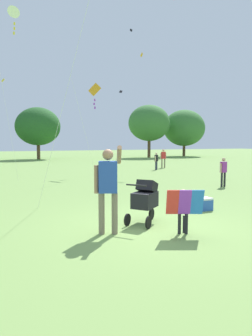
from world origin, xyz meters
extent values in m
plane|color=#75994C|center=(0.00, 0.00, 0.00)|extent=(120.00, 120.00, 0.00)
cylinder|color=brown|center=(1.92, 29.13, 0.81)|extent=(0.36, 0.36, 1.62)
ellipsoid|color=#235623|center=(1.92, 29.13, 3.53)|extent=(4.79, 4.31, 4.07)
cylinder|color=brown|center=(14.65, 27.62, 1.05)|extent=(0.36, 0.36, 2.09)
ellipsoid|color=#387033|center=(14.65, 27.62, 4.11)|extent=(5.04, 4.54, 4.29)
cylinder|color=brown|center=(20.40, 28.72, 0.73)|extent=(0.36, 0.36, 1.46)
ellipsoid|color=#387033|center=(20.40, 28.72, 3.66)|extent=(5.51, 4.96, 4.68)
cylinder|color=#232328|center=(0.40, -0.78, 0.23)|extent=(0.07, 0.07, 0.46)
cylinder|color=#232328|center=(0.27, -0.72, 0.23)|extent=(0.07, 0.07, 0.46)
cube|color=black|center=(0.33, -0.75, 0.63)|extent=(0.23, 0.20, 0.35)
cylinder|color=tan|center=(0.45, -0.80, 0.61)|extent=(0.05, 0.05, 0.31)
cylinder|color=tan|center=(0.22, -0.70, 0.61)|extent=(0.05, 0.05, 0.31)
sphere|color=tan|center=(0.33, -0.75, 0.88)|extent=(0.12, 0.12, 0.12)
cube|color=blue|center=(0.49, -1.02, 0.70)|extent=(0.30, 0.27, 0.52)
cube|color=purple|center=(0.26, -0.92, 0.70)|extent=(0.30, 0.27, 0.52)
cube|color=red|center=(0.03, -0.82, 0.70)|extent=(0.30, 0.27, 0.52)
cube|color=black|center=(0.25, -0.94, 0.25)|extent=(0.08, 0.04, 0.36)
cylinder|color=#7F705B|center=(-1.21, -0.07, 0.43)|extent=(0.13, 0.13, 0.87)
cylinder|color=#7F705B|center=(-0.96, -0.17, 0.43)|extent=(0.13, 0.13, 0.87)
cube|color=#284CA8|center=(-1.08, -0.12, 1.19)|extent=(0.44, 0.35, 0.65)
cylinder|color=#A37556|center=(-1.31, -0.04, 1.15)|extent=(0.09, 0.09, 0.58)
cylinder|color=#A37556|center=(-0.81, -0.07, 1.64)|extent=(0.27, 0.53, 0.41)
sphere|color=#A37556|center=(-1.08, -0.12, 1.65)|extent=(0.22, 0.22, 0.22)
cylinder|color=black|center=(0.32, 0.59, 0.14)|extent=(0.24, 0.21, 0.28)
cylinder|color=black|center=(-0.46, 0.29, 0.14)|extent=(0.24, 0.21, 0.28)
cylinder|color=black|center=(-0.14, -0.11, 0.14)|extent=(0.24, 0.21, 0.28)
cube|color=black|center=(0.00, 0.33, 0.56)|extent=(0.77, 0.74, 0.36)
cube|color=black|center=(0.10, 0.41, 0.86)|extent=(0.58, 0.58, 0.35)
cylinder|color=black|center=(-0.36, 0.04, 0.96)|extent=(0.33, 0.40, 0.04)
cylinder|color=silver|center=(-1.44, 1.56, 3.43)|extent=(1.21, 3.08, 6.86)
cone|color=white|center=(-1.92, 10.12, 8.01)|extent=(0.72, 0.66, 0.45)
cube|color=yellow|center=(-1.90, 10.14, 7.47)|extent=(0.08, 0.05, 0.14)
cube|color=yellow|center=(-1.91, 10.14, 7.25)|extent=(0.08, 0.05, 0.14)
cube|color=yellow|center=(-1.93, 10.13, 7.03)|extent=(0.08, 0.06, 0.14)
cylinder|color=silver|center=(-2.50, 9.32, 3.92)|extent=(1.17, 1.61, 7.85)
cube|color=#F4A319|center=(2.57, 11.69, 4.93)|extent=(0.51, 0.90, 0.87)
cube|color=purple|center=(2.57, 11.68, 4.32)|extent=(0.09, 0.07, 0.14)
cube|color=purple|center=(2.53, 11.70, 4.10)|extent=(0.09, 0.08, 0.14)
cube|color=purple|center=(2.58, 11.70, 3.88)|extent=(0.09, 0.07, 0.14)
cylinder|color=silver|center=(1.45, 9.97, 2.37)|extent=(2.25, 3.46, 4.74)
cube|color=black|center=(12.98, 29.17, 15.10)|extent=(0.38, 0.16, 0.40)
cube|color=#F4A319|center=(13.28, 26.98, 11.74)|extent=(0.45, 0.29, 0.53)
cube|color=yellow|center=(-1.91, 20.73, 6.66)|extent=(0.25, 0.31, 0.35)
cube|color=black|center=(8.62, 22.06, 6.64)|extent=(0.37, 0.31, 0.28)
cylinder|color=#33384C|center=(7.09, 12.47, 0.29)|extent=(0.08, 0.08, 0.58)
cylinder|color=#33384C|center=(7.24, 12.58, 0.29)|extent=(0.08, 0.08, 0.58)
cube|color=black|center=(7.17, 12.52, 0.80)|extent=(0.30, 0.28, 0.44)
cylinder|color=beige|center=(7.04, 12.43, 0.77)|extent=(0.06, 0.06, 0.39)
cylinder|color=beige|center=(7.29, 12.62, 0.77)|extent=(0.06, 0.06, 0.39)
sphere|color=beige|center=(7.17, 12.52, 1.11)|extent=(0.15, 0.15, 0.15)
cylinder|color=#7F705B|center=(8.52, 13.69, 0.34)|extent=(0.10, 0.10, 0.67)
cylinder|color=#7F705B|center=(8.31, 13.73, 0.34)|extent=(0.10, 0.10, 0.67)
cube|color=red|center=(8.41, 13.71, 0.93)|extent=(0.32, 0.23, 0.50)
cylinder|color=tan|center=(8.59, 13.68, 0.89)|extent=(0.07, 0.07, 0.45)
cylinder|color=tan|center=(8.23, 13.75, 0.89)|extent=(0.07, 0.07, 0.45)
sphere|color=tan|center=(8.41, 13.71, 1.28)|extent=(0.17, 0.17, 0.17)
cylinder|color=#232328|center=(5.94, 4.41, 0.30)|extent=(0.09, 0.09, 0.61)
cylinder|color=#232328|center=(5.75, 4.37, 0.30)|extent=(0.09, 0.09, 0.61)
cube|color=purple|center=(5.84, 4.39, 0.84)|extent=(0.29, 0.21, 0.46)
cylinder|color=tan|center=(6.01, 4.42, 0.80)|extent=(0.07, 0.07, 0.40)
cylinder|color=tan|center=(5.68, 4.36, 0.80)|extent=(0.07, 0.07, 0.40)
sphere|color=tan|center=(5.84, 4.39, 1.16)|extent=(0.16, 0.16, 0.16)
cube|color=#2D5BB7|center=(2.16, 0.94, 0.15)|extent=(0.44, 0.32, 0.30)
cube|color=white|center=(2.16, 0.94, 0.33)|extent=(0.45, 0.33, 0.05)
camera|label=1|loc=(-3.37, -6.19, 1.92)|focal=34.02mm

